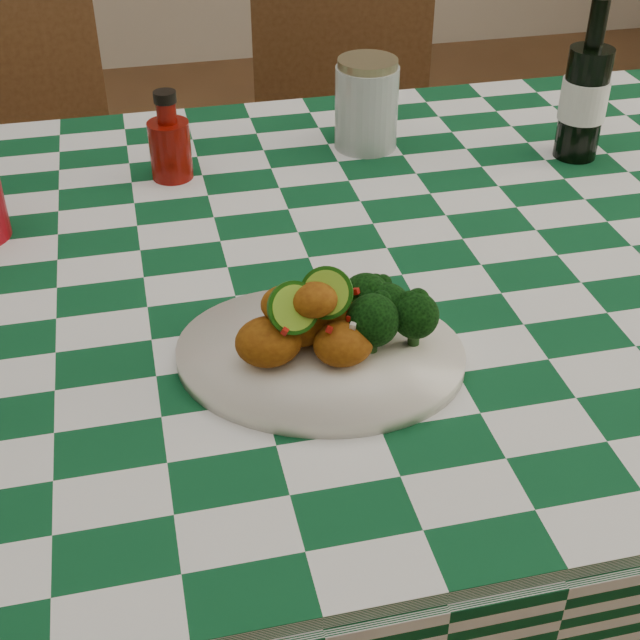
{
  "coord_description": "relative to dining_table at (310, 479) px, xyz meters",
  "views": [
    {
      "loc": [
        -0.2,
        -0.93,
        1.37
      ],
      "look_at": [
        -0.03,
        -0.21,
        0.84
      ],
      "focal_mm": 50.0,
      "sensor_mm": 36.0,
      "label": 1
    }
  ],
  "objects": [
    {
      "name": "wooden_chair_right",
      "position": [
        0.25,
        0.75,
        0.03
      ],
      "size": [
        0.44,
        0.46,
        0.85
      ],
      "primitive_type": null,
      "rotation": [
        0.0,
        0.0,
        -0.15
      ],
      "color": "#472814",
      "rests_on": "ground"
    },
    {
      "name": "broccoli_side",
      "position": [
        0.04,
        -0.2,
        0.44
      ],
      "size": [
        0.08,
        0.08,
        0.06
      ],
      "primitive_type": null,
      "color": "black",
      "rests_on": "plate"
    },
    {
      "name": "mason_jar",
      "position": [
        0.16,
        0.31,
        0.46
      ],
      "size": [
        0.1,
        0.1,
        0.14
      ],
      "primitive_type": null,
      "rotation": [
        0.0,
        0.0,
        -0.15
      ],
      "color": "#B2BCBA",
      "rests_on": "dining_table"
    },
    {
      "name": "ground",
      "position": [
        0.0,
        0.0,
        -0.39
      ],
      "size": [
        5.0,
        5.0,
        0.0
      ],
      "primitive_type": "plane",
      "color": "brown",
      "rests_on": "ground"
    },
    {
      "name": "ketchup_bottle",
      "position": [
        -0.14,
        0.26,
        0.46
      ],
      "size": [
        0.08,
        0.08,
        0.13
      ],
      "primitive_type": null,
      "rotation": [
        0.0,
        0.0,
        -0.39
      ],
      "color": "#710B05",
      "rests_on": "dining_table"
    },
    {
      "name": "dining_table",
      "position": [
        0.0,
        0.0,
        0.0
      ],
      "size": [
        1.66,
        1.06,
        0.79
      ],
      "primitive_type": null,
      "color": "#0C4623",
      "rests_on": "ground"
    },
    {
      "name": "wooden_chair_left",
      "position": [
        -0.38,
        0.75,
        0.06
      ],
      "size": [
        0.53,
        0.55,
        0.91
      ],
      "primitive_type": null,
      "rotation": [
        0.0,
        0.0,
        0.34
      ],
      "color": "#472814",
      "rests_on": "ground"
    },
    {
      "name": "plate",
      "position": [
        -0.03,
        -0.21,
        0.4
      ],
      "size": [
        0.36,
        0.32,
        0.02
      ],
      "primitive_type": null,
      "rotation": [
        0.0,
        0.0,
        -0.32
      ],
      "color": "white",
      "rests_on": "dining_table"
    },
    {
      "name": "fried_chicken_pile",
      "position": [
        -0.04,
        -0.21,
        0.45
      ],
      "size": [
        0.13,
        0.1,
        0.08
      ],
      "primitive_type": null,
      "color": "#93520E",
      "rests_on": "plate"
    },
    {
      "name": "beer_bottle",
      "position": [
        0.46,
        0.2,
        0.51
      ],
      "size": [
        0.09,
        0.09,
        0.24
      ],
      "primitive_type": null,
      "rotation": [
        0.0,
        0.0,
        0.32
      ],
      "color": "black",
      "rests_on": "dining_table"
    }
  ]
}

